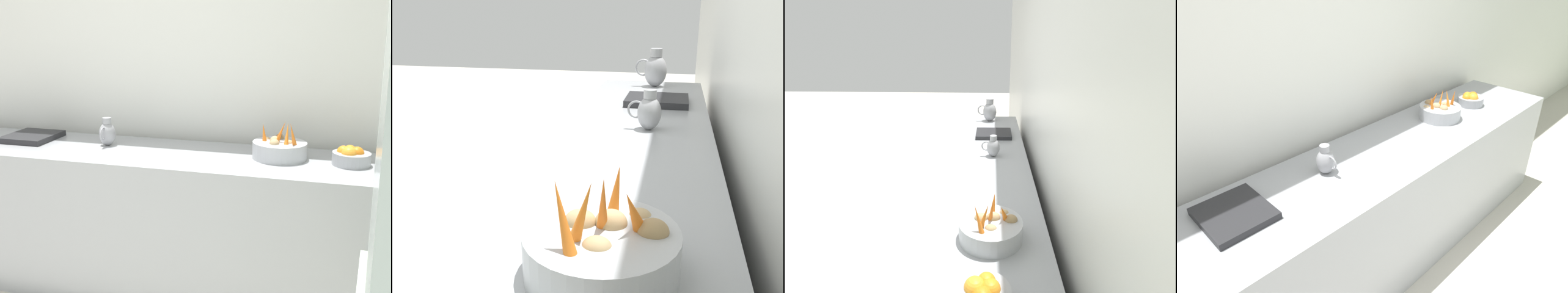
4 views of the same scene
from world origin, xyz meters
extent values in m
plane|color=#B7B2A5|center=(0.00, 0.00, 0.00)|extent=(16.44, 16.44, 0.00)
cube|color=silver|center=(-1.95, 0.53, 1.50)|extent=(0.10, 9.39, 3.00)
cube|color=#9EA0A5|center=(-1.50, 0.03, 0.44)|extent=(0.68, 3.33, 0.88)
cylinder|color=#ADAFB5|center=(-1.55, 0.72, 0.93)|extent=(0.30, 0.30, 0.09)
torus|color=#ADAFB5|center=(-1.55, 0.72, 0.88)|extent=(0.18, 0.18, 0.01)
cone|color=orange|center=(-1.56, 0.72, 1.02)|extent=(0.04, 0.08, 0.16)
cone|color=orange|center=(-1.62, 0.72, 1.01)|extent=(0.07, 0.08, 0.12)
cone|color=orange|center=(-1.57, 0.63, 1.01)|extent=(0.06, 0.06, 0.13)
cone|color=orange|center=(-1.50, 0.80, 1.02)|extent=(0.08, 0.07, 0.16)
cone|color=orange|center=(-1.52, 0.76, 1.02)|extent=(0.07, 0.04, 0.15)
ellipsoid|color=#9E7F56|center=(-1.65, 0.71, 0.98)|extent=(0.06, 0.05, 0.05)
ellipsoid|color=tan|center=(-1.57, 0.69, 0.98)|extent=(0.06, 0.06, 0.05)
ellipsoid|color=tan|center=(-1.51, 0.70, 0.98)|extent=(0.06, 0.05, 0.05)
ellipsoid|color=tan|center=(-1.62, 0.64, 0.97)|extent=(0.05, 0.04, 0.04)
ellipsoid|color=tan|center=(-1.55, 0.77, 0.97)|extent=(0.06, 0.05, 0.04)
sphere|color=orange|center=(-1.56, 1.10, 0.95)|extent=(0.07, 0.07, 0.07)
sphere|color=orange|center=(-1.50, 1.10, 0.95)|extent=(0.08, 0.08, 0.08)
sphere|color=orange|center=(-1.54, 1.07, 0.94)|extent=(0.07, 0.07, 0.07)
ellipsoid|color=#939399|center=(-1.53, -1.43, 0.98)|extent=(0.15, 0.15, 0.21)
cylinder|color=#939399|center=(-1.53, -1.43, 1.10)|extent=(0.08, 0.08, 0.06)
torus|color=#939399|center=(-1.45, -1.43, 1.00)|extent=(0.11, 0.01, 0.11)
ellipsoid|color=#939399|center=(-1.57, -0.34, 0.95)|extent=(0.10, 0.10, 0.14)
cylinder|color=#939399|center=(-1.57, -0.34, 1.03)|extent=(0.06, 0.06, 0.04)
torus|color=#939399|center=(-1.51, -0.34, 0.96)|extent=(0.08, 0.01, 0.08)
cube|color=#232326|center=(-1.57, -0.89, 0.90)|extent=(0.34, 0.30, 0.04)
camera|label=1|loc=(1.31, 1.07, 1.65)|focal=47.97mm
camera|label=2|loc=(-1.68, 1.41, 1.37)|focal=38.10mm
camera|label=3|loc=(-1.55, 1.95, 1.80)|focal=28.05mm
camera|label=4|loc=(-0.19, -1.36, 1.98)|focal=32.72mm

